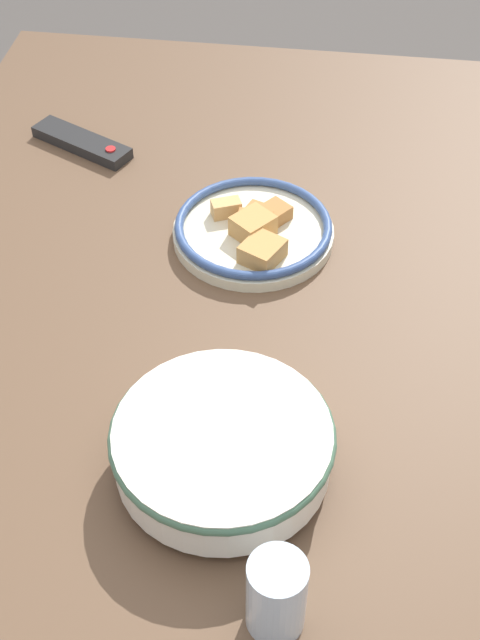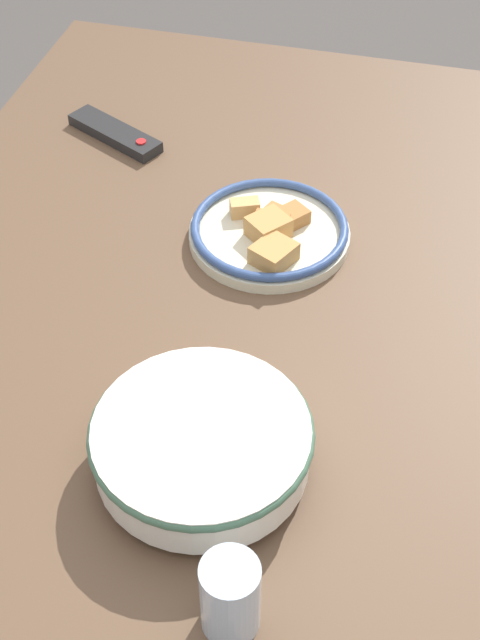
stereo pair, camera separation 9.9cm
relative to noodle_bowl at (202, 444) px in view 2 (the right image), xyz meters
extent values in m
plane|color=#4C4742|center=(0.26, 0.08, -0.81)|extent=(8.00, 8.00, 0.00)
cube|color=brown|center=(0.26, 0.08, -0.07)|extent=(1.60, 1.02, 0.04)
cylinder|color=brown|center=(0.98, 0.52, -0.45)|extent=(0.06, 0.06, 0.73)
cylinder|color=silver|center=(0.00, 0.00, -0.04)|extent=(0.12, 0.12, 0.01)
cylinder|color=silver|center=(0.00, 0.00, 0.00)|extent=(0.26, 0.26, 0.06)
cylinder|color=#C67A33|center=(0.00, 0.00, 0.00)|extent=(0.24, 0.24, 0.05)
torus|color=#42664C|center=(0.00, 0.00, 0.02)|extent=(0.27, 0.27, 0.01)
cylinder|color=beige|center=(0.44, 0.02, -0.04)|extent=(0.25, 0.25, 0.02)
torus|color=#334C7F|center=(0.44, 0.02, -0.02)|extent=(0.25, 0.25, 0.01)
cube|color=#B2753D|center=(0.45, 0.01, -0.02)|extent=(0.08, 0.07, 0.02)
cube|color=tan|center=(0.37, 0.00, -0.01)|extent=(0.08, 0.07, 0.03)
cube|color=tan|center=(0.43, 0.02, -0.01)|extent=(0.08, 0.08, 0.03)
cube|color=#B2753D|center=(0.47, -0.01, -0.02)|extent=(0.06, 0.06, 0.02)
cube|color=tan|center=(0.47, 0.07, -0.01)|extent=(0.04, 0.05, 0.03)
cube|color=#B2753D|center=(0.44, 0.02, -0.01)|extent=(0.03, 0.05, 0.03)
cube|color=black|center=(0.65, 0.35, -0.04)|extent=(0.13, 0.20, 0.02)
cylinder|color=red|center=(0.62, 0.29, -0.02)|extent=(0.02, 0.02, 0.00)
cylinder|color=silver|center=(-0.19, -0.08, 0.01)|extent=(0.06, 0.06, 0.11)
camera|label=1|loc=(-0.63, -0.11, 0.86)|focal=50.00mm
camera|label=2|loc=(-0.61, -0.20, 0.86)|focal=50.00mm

